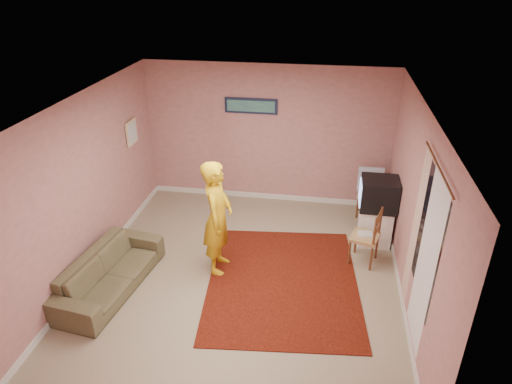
% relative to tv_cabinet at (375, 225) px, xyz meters
% --- Properties ---
extents(ground, '(5.00, 5.00, 0.00)m').
position_rel_tv_cabinet_xyz_m(ground, '(-1.95, -1.25, -0.32)').
color(ground, gray).
rests_on(ground, ground).
extents(wall_back, '(4.50, 0.02, 2.60)m').
position_rel_tv_cabinet_xyz_m(wall_back, '(-1.95, 1.25, 0.98)').
color(wall_back, tan).
rests_on(wall_back, ground).
extents(wall_front, '(4.50, 0.02, 2.60)m').
position_rel_tv_cabinet_xyz_m(wall_front, '(-1.95, -3.75, 0.98)').
color(wall_front, tan).
rests_on(wall_front, ground).
extents(wall_left, '(0.02, 5.00, 2.60)m').
position_rel_tv_cabinet_xyz_m(wall_left, '(-4.20, -1.25, 0.98)').
color(wall_left, tan).
rests_on(wall_left, ground).
extents(wall_right, '(0.02, 5.00, 2.60)m').
position_rel_tv_cabinet_xyz_m(wall_right, '(0.30, -1.25, 0.98)').
color(wall_right, tan).
rests_on(wall_right, ground).
extents(ceiling, '(4.50, 5.00, 0.02)m').
position_rel_tv_cabinet_xyz_m(ceiling, '(-1.95, -1.25, 2.28)').
color(ceiling, white).
rests_on(ceiling, wall_back).
extents(baseboard_back, '(4.50, 0.02, 0.10)m').
position_rel_tv_cabinet_xyz_m(baseboard_back, '(-1.95, 1.24, -0.27)').
color(baseboard_back, silver).
rests_on(baseboard_back, ground).
extents(baseboard_left, '(0.02, 5.00, 0.10)m').
position_rel_tv_cabinet_xyz_m(baseboard_left, '(-4.19, -1.25, -0.27)').
color(baseboard_left, silver).
rests_on(baseboard_left, ground).
extents(baseboard_right, '(0.02, 5.00, 0.10)m').
position_rel_tv_cabinet_xyz_m(baseboard_right, '(0.29, -1.25, -0.27)').
color(baseboard_right, silver).
rests_on(baseboard_right, ground).
extents(window, '(0.01, 1.10, 1.50)m').
position_rel_tv_cabinet_xyz_m(window, '(0.29, -2.15, 1.13)').
color(window, black).
rests_on(window, wall_right).
extents(curtain_sheer, '(0.01, 0.75, 2.10)m').
position_rel_tv_cabinet_xyz_m(curtain_sheer, '(0.28, -2.30, 0.93)').
color(curtain_sheer, white).
rests_on(curtain_sheer, wall_right).
extents(curtain_floral, '(0.01, 0.35, 2.10)m').
position_rel_tv_cabinet_xyz_m(curtain_floral, '(0.26, -1.60, 0.93)').
color(curtain_floral, '#F1E7CE').
rests_on(curtain_floral, wall_right).
extents(curtain_rod, '(0.02, 1.40, 0.02)m').
position_rel_tv_cabinet_xyz_m(curtain_rod, '(0.25, -2.15, 2.00)').
color(curtain_rod, brown).
rests_on(curtain_rod, wall_right).
extents(picture_back, '(0.95, 0.04, 0.28)m').
position_rel_tv_cabinet_xyz_m(picture_back, '(-2.25, 1.22, 1.53)').
color(picture_back, '#131B35').
rests_on(picture_back, wall_back).
extents(picture_left, '(0.04, 0.38, 0.42)m').
position_rel_tv_cabinet_xyz_m(picture_left, '(-4.17, 0.35, 1.23)').
color(picture_left, beige).
rests_on(picture_left, wall_left).
extents(area_rug, '(2.39, 2.87, 0.01)m').
position_rel_tv_cabinet_xyz_m(area_rug, '(-1.36, -1.30, -0.31)').
color(area_rug, black).
rests_on(area_rug, ground).
extents(tv_cabinet, '(0.50, 0.46, 0.64)m').
position_rel_tv_cabinet_xyz_m(tv_cabinet, '(0.00, 0.00, 0.00)').
color(tv_cabinet, white).
rests_on(tv_cabinet, ground).
extents(crt_tv, '(0.59, 0.52, 0.50)m').
position_rel_tv_cabinet_xyz_m(crt_tv, '(-0.01, 0.00, 0.57)').
color(crt_tv, black).
rests_on(crt_tv, tv_cabinet).
extents(chair_a, '(0.44, 0.43, 0.46)m').
position_rel_tv_cabinet_xyz_m(chair_a, '(-0.05, 0.88, 0.20)').
color(chair_a, tan).
rests_on(chair_a, ground).
extents(dvd_player, '(0.44, 0.37, 0.06)m').
position_rel_tv_cabinet_xyz_m(dvd_player, '(-0.05, 0.88, 0.15)').
color(dvd_player, '#BCBCC1').
rests_on(dvd_player, chair_a).
extents(blue_throw, '(0.44, 0.06, 0.46)m').
position_rel_tv_cabinet_xyz_m(blue_throw, '(-0.05, 0.95, 0.37)').
color(blue_throw, '#8CAEE5').
rests_on(blue_throw, chair_a).
extents(chair_b, '(0.50, 0.51, 0.49)m').
position_rel_tv_cabinet_xyz_m(chair_b, '(-0.20, -0.59, 0.23)').
color(chair_b, tan).
rests_on(chair_b, ground).
extents(game_console, '(0.22, 0.17, 0.04)m').
position_rel_tv_cabinet_xyz_m(game_console, '(-0.20, -0.59, 0.17)').
color(game_console, silver).
rests_on(game_console, chair_b).
extents(sofa, '(0.98, 1.96, 0.55)m').
position_rel_tv_cabinet_xyz_m(sofa, '(-3.75, -1.82, -0.05)').
color(sofa, brown).
rests_on(sofa, ground).
extents(person, '(0.42, 0.64, 1.75)m').
position_rel_tv_cabinet_xyz_m(person, '(-2.34, -1.10, 0.55)').
color(person, gold).
rests_on(person, ground).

